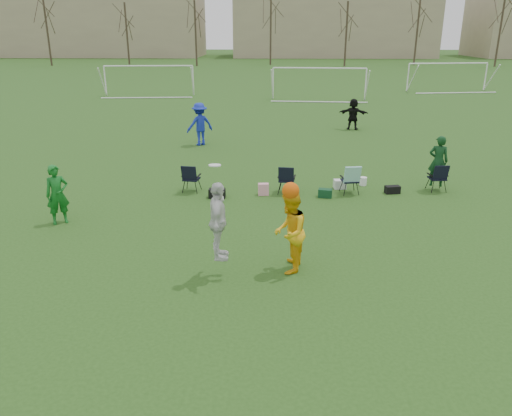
{
  "coord_description": "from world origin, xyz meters",
  "views": [
    {
      "loc": [
        0.28,
        -8.59,
        5.35
      ],
      "look_at": [
        -0.08,
        2.76,
        1.25
      ],
      "focal_mm": 35.0,
      "sensor_mm": 36.0,
      "label": 1
    }
  ],
  "objects_px": {
    "center_contest": "(264,227)",
    "goal_right": "(448,69)",
    "fielder_black": "(353,114)",
    "goal_left": "(149,72)",
    "fielder_green_near": "(57,195)",
    "fielder_blue": "(200,124)",
    "goal_mid": "(319,74)"
  },
  "relations": [
    {
      "from": "fielder_black",
      "to": "goal_right",
      "type": "relative_size",
      "value": 0.23
    },
    {
      "from": "center_contest",
      "to": "goal_mid",
      "type": "height_order",
      "value": "center_contest"
    },
    {
      "from": "fielder_green_near",
      "to": "fielder_blue",
      "type": "height_order",
      "value": "fielder_blue"
    },
    {
      "from": "fielder_green_near",
      "to": "center_contest",
      "type": "distance_m",
      "value": 6.67
    },
    {
      "from": "fielder_black",
      "to": "center_contest",
      "type": "xyz_separation_m",
      "value": [
        -4.68,
        -17.57,
        0.28
      ]
    },
    {
      "from": "goal_right",
      "to": "center_contest",
      "type": "bearing_deg",
      "value": -121.68
    },
    {
      "from": "fielder_green_near",
      "to": "fielder_black",
      "type": "relative_size",
      "value": 1.01
    },
    {
      "from": "fielder_blue",
      "to": "fielder_black",
      "type": "height_order",
      "value": "fielder_blue"
    },
    {
      "from": "fielder_blue",
      "to": "goal_left",
      "type": "distance_m",
      "value": 20.04
    },
    {
      "from": "fielder_green_near",
      "to": "goal_right",
      "type": "height_order",
      "value": "goal_right"
    },
    {
      "from": "goal_mid",
      "to": "goal_right",
      "type": "relative_size",
      "value": 1.01
    },
    {
      "from": "goal_right",
      "to": "fielder_black",
      "type": "bearing_deg",
      "value": -129.01
    },
    {
      "from": "fielder_blue",
      "to": "goal_mid",
      "type": "bearing_deg",
      "value": -144.63
    },
    {
      "from": "center_contest",
      "to": "goal_right",
      "type": "distance_m",
      "value": 39.53
    },
    {
      "from": "center_contest",
      "to": "goal_right",
      "type": "bearing_deg",
      "value": 66.32
    },
    {
      "from": "goal_mid",
      "to": "goal_right",
      "type": "bearing_deg",
      "value": 30.57
    },
    {
      "from": "fielder_blue",
      "to": "center_contest",
      "type": "height_order",
      "value": "center_contest"
    },
    {
      "from": "goal_right",
      "to": "goal_mid",
      "type": "bearing_deg",
      "value": -161.43
    },
    {
      "from": "fielder_black",
      "to": "goal_right",
      "type": "height_order",
      "value": "goal_right"
    },
    {
      "from": "goal_mid",
      "to": "goal_right",
      "type": "distance_m",
      "value": 13.42
    },
    {
      "from": "fielder_blue",
      "to": "goal_mid",
      "type": "xyz_separation_m",
      "value": [
        7.17,
        16.82,
        0.91
      ]
    },
    {
      "from": "fielder_black",
      "to": "goal_left",
      "type": "xyz_separation_m",
      "value": [
        -14.81,
        14.62,
        1.07
      ]
    },
    {
      "from": "fielder_black",
      "to": "goal_mid",
      "type": "height_order",
      "value": "goal_mid"
    },
    {
      "from": "fielder_green_near",
      "to": "fielder_blue",
      "type": "distance_m",
      "value": 10.74
    },
    {
      "from": "fielder_black",
      "to": "goal_mid",
      "type": "distance_m",
      "value": 12.69
    },
    {
      "from": "center_contest",
      "to": "goal_left",
      "type": "height_order",
      "value": "center_contest"
    },
    {
      "from": "fielder_black",
      "to": "center_contest",
      "type": "relative_size",
      "value": 0.65
    },
    {
      "from": "fielder_green_near",
      "to": "goal_right",
      "type": "bearing_deg",
      "value": 25.12
    },
    {
      "from": "fielder_blue",
      "to": "goal_mid",
      "type": "height_order",
      "value": "goal_mid"
    },
    {
      "from": "fielder_green_near",
      "to": "fielder_blue",
      "type": "bearing_deg",
      "value": 44.04
    },
    {
      "from": "fielder_blue",
      "to": "goal_mid",
      "type": "relative_size",
      "value": 0.27
    },
    {
      "from": "fielder_green_near",
      "to": "goal_right",
      "type": "relative_size",
      "value": 0.24
    }
  ]
}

